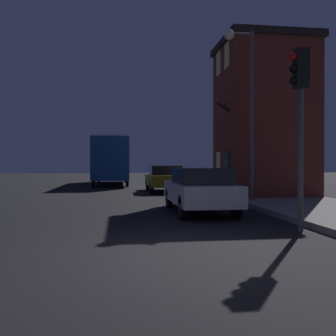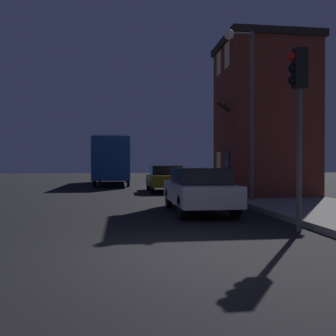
{
  "view_description": "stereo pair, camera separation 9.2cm",
  "coord_description": "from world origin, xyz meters",
  "px_view_note": "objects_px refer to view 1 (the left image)",
  "views": [
    {
      "loc": [
        -0.97,
        -6.15,
        1.53
      ],
      "look_at": [
        1.04,
        8.86,
        1.39
      ],
      "focal_mm": 40.0,
      "sensor_mm": 36.0,
      "label": 1
    },
    {
      "loc": [
        -0.88,
        -6.16,
        1.53
      ],
      "look_at": [
        1.04,
        8.86,
        1.39
      ],
      "focal_mm": 40.0,
      "sensor_mm": 36.0,
      "label": 2
    }
  ],
  "objects_px": {
    "bus": "(111,158)",
    "car_mid_lane": "(164,178)",
    "car_near_lane": "(199,189)",
    "traffic_light": "(300,100)",
    "streetlamp": "(245,89)",
    "bare_tree": "(249,150)"
  },
  "relations": [
    {
      "from": "streetlamp",
      "to": "bus",
      "type": "relative_size",
      "value": 0.62
    },
    {
      "from": "bus",
      "to": "car_near_lane",
      "type": "height_order",
      "value": "bus"
    },
    {
      "from": "traffic_light",
      "to": "car_near_lane",
      "type": "relative_size",
      "value": 0.97
    },
    {
      "from": "traffic_light",
      "to": "car_near_lane",
      "type": "distance_m",
      "value": 4.45
    },
    {
      "from": "bus",
      "to": "car_mid_lane",
      "type": "xyz_separation_m",
      "value": [
        3.09,
        -8.22,
        -1.27
      ]
    },
    {
      "from": "car_near_lane",
      "to": "traffic_light",
      "type": "bearing_deg",
      "value": -66.33
    },
    {
      "from": "streetlamp",
      "to": "car_mid_lane",
      "type": "height_order",
      "value": "streetlamp"
    },
    {
      "from": "traffic_light",
      "to": "car_near_lane",
      "type": "height_order",
      "value": "traffic_light"
    },
    {
      "from": "streetlamp",
      "to": "traffic_light",
      "type": "xyz_separation_m",
      "value": [
        -0.71,
        -5.75,
        -1.44
      ]
    },
    {
      "from": "streetlamp",
      "to": "traffic_light",
      "type": "bearing_deg",
      "value": -97.0
    },
    {
      "from": "streetlamp",
      "to": "bus",
      "type": "distance_m",
      "value": 16.34
    },
    {
      "from": "traffic_light",
      "to": "bus",
      "type": "xyz_separation_m",
      "value": [
        -4.61,
        21.01,
        -0.93
      ]
    },
    {
      "from": "bare_tree",
      "to": "car_near_lane",
      "type": "xyz_separation_m",
      "value": [
        -3.04,
        -3.88,
        -1.37
      ]
    },
    {
      "from": "car_near_lane",
      "to": "bare_tree",
      "type": "bearing_deg",
      "value": 51.96
    },
    {
      "from": "bare_tree",
      "to": "bus",
      "type": "height_order",
      "value": "bare_tree"
    },
    {
      "from": "traffic_light",
      "to": "car_near_lane",
      "type": "xyz_separation_m",
      "value": [
        -1.55,
        3.53,
        -2.23
      ]
    },
    {
      "from": "streetlamp",
      "to": "bare_tree",
      "type": "xyz_separation_m",
      "value": [
        0.78,
        1.66,
        -2.29
      ]
    },
    {
      "from": "streetlamp",
      "to": "car_near_lane",
      "type": "distance_m",
      "value": 4.84
    },
    {
      "from": "bare_tree",
      "to": "bus",
      "type": "bearing_deg",
      "value": 114.15
    },
    {
      "from": "bus",
      "to": "car_mid_lane",
      "type": "relative_size",
      "value": 2.41
    },
    {
      "from": "bare_tree",
      "to": "bus",
      "type": "distance_m",
      "value": 14.91
    },
    {
      "from": "streetlamp",
      "to": "traffic_light",
      "type": "height_order",
      "value": "streetlamp"
    }
  ]
}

